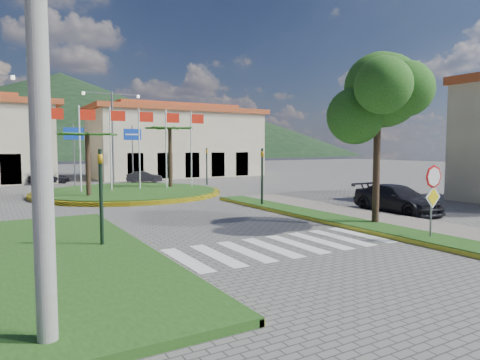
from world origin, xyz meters
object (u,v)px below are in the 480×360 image
car_dark_b (144,177)px  car_side_right (397,199)px  roundabout_island (128,192)px  stop_sign (433,190)px  utility_pole (38,66)px  car_dark_a (48,177)px  deciduous_tree (378,100)px

car_dark_b → car_side_right: bearing=-155.8°
roundabout_island → stop_sign: 20.69m
utility_pole → car_side_right: 18.54m
stop_sign → car_dark_a: size_ratio=0.75×
car_dark_a → stop_sign: bearing=-175.7°
car_dark_a → car_side_right: car_side_right is taller
utility_pole → deciduous_tree: bearing=21.0°
stop_sign → car_side_right: bearing=49.3°
deciduous_tree → utility_pole: 13.94m
roundabout_island → car_dark_b: bearing=65.9°
deciduous_tree → car_dark_b: size_ratio=2.11×
roundabout_island → car_dark_b: roundabout_island is taller
utility_pole → car_dark_a: bearing=83.7°
stop_sign → deciduous_tree: 4.59m
stop_sign → deciduous_tree: bearing=78.8°
deciduous_tree → car_side_right: size_ratio=1.43×
deciduous_tree → car_side_right: bearing=28.2°
car_dark_a → car_side_right: 29.97m
stop_sign → deciduous_tree: size_ratio=0.39×
stop_sign → car_dark_b: (-0.88, 29.02, -1.26)m
car_side_right → car_dark_a: bearing=117.5°
car_dark_b → utility_pole: bearing=171.5°
roundabout_island → deciduous_tree: size_ratio=1.87×
stop_sign → car_dark_a: 33.22m
car_dark_a → car_dark_b: (7.77, -3.02, -0.07)m
roundabout_island → deciduous_tree: (5.50, -17.00, 5.00)m
stop_sign → deciduous_tree: (0.60, 3.04, 3.38)m
roundabout_island → utility_pole: size_ratio=1.41×
stop_sign → utility_pole: bearing=-171.0°
utility_pole → car_side_right: utility_pole is taller
car_dark_a → car_dark_b: 8.34m
roundabout_island → utility_pole: bearing=-108.8°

